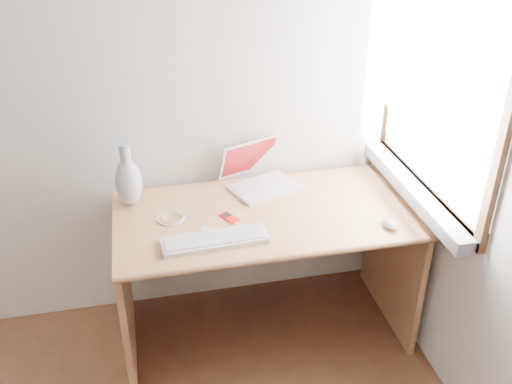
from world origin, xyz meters
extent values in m
cube|color=white|center=(0.00, 1.75, 1.30)|extent=(3.50, 0.04, 2.60)
cube|color=white|center=(1.75, 1.30, 1.32)|extent=(0.01, 0.90, 1.00)
cube|color=gray|center=(1.69, 1.30, 0.79)|extent=(0.10, 0.96, 0.06)
cube|color=white|center=(1.67, 1.30, 1.35)|extent=(0.02, 0.84, 0.92)
cube|color=#AF7E55|center=(1.03, 1.38, 0.69)|extent=(1.34, 0.67, 0.03)
cube|color=#AF7E55|center=(0.38, 1.38, 0.34)|extent=(0.03, 0.63, 0.68)
cube|color=#AF7E55|center=(1.68, 1.38, 0.34)|extent=(0.03, 0.63, 0.68)
cube|color=#AF7E55|center=(1.03, 1.70, 0.46)|extent=(1.28, 0.03, 0.44)
cube|color=white|center=(1.07, 1.59, 0.71)|extent=(0.36, 0.31, 0.01)
cube|color=white|center=(1.07, 1.59, 0.72)|extent=(0.30, 0.21, 0.00)
cube|color=white|center=(1.07, 1.69, 0.82)|extent=(0.31, 0.18, 0.19)
cube|color=maroon|center=(1.07, 1.69, 0.82)|extent=(0.28, 0.16, 0.17)
cube|color=white|center=(0.77, 1.20, 0.72)|extent=(0.44, 0.16, 0.02)
cube|color=white|center=(0.77, 1.20, 0.73)|extent=(0.41, 0.12, 0.00)
ellipsoid|color=white|center=(1.52, 1.15, 0.72)|extent=(0.07, 0.10, 0.03)
cube|color=red|center=(0.86, 1.36, 0.71)|extent=(0.08, 0.10, 0.01)
cube|color=black|center=(0.86, 1.36, 0.72)|extent=(0.05, 0.05, 0.00)
torus|color=white|center=(0.61, 1.41, 0.71)|extent=(0.15, 0.15, 0.01)
cube|color=white|center=(0.75, 1.27, 0.71)|extent=(0.05, 0.08, 0.01)
ellipsoid|color=silver|center=(0.45, 1.57, 0.82)|extent=(0.12, 0.12, 0.22)
cylinder|color=silver|center=(0.45, 1.57, 0.96)|extent=(0.05, 0.05, 0.09)
cylinder|color=#80AECD|center=(0.45, 1.57, 1.00)|extent=(0.05, 0.05, 0.01)
camera|label=1|loc=(0.53, -0.73, 2.05)|focal=40.00mm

